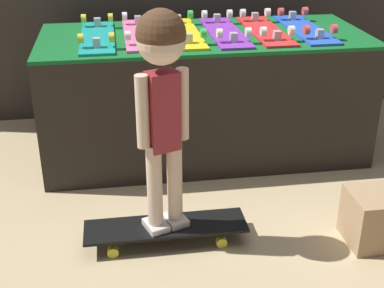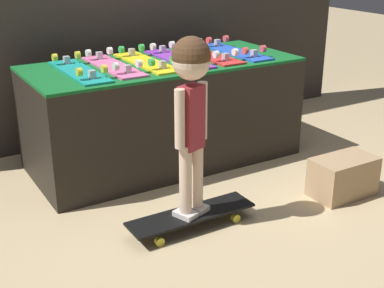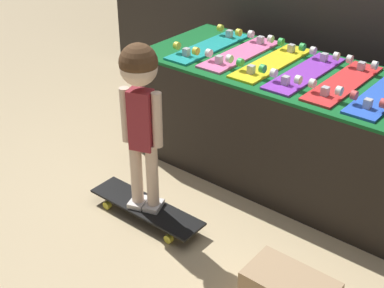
% 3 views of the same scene
% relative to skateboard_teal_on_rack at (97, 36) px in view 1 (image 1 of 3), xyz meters
% --- Properties ---
extents(ground_plane, '(16.00, 16.00, 0.00)m').
position_rel_skateboard_teal_on_rack_xyz_m(ground_plane, '(0.63, -0.53, -0.77)').
color(ground_plane, tan).
extents(display_rack, '(1.95, 0.85, 0.76)m').
position_rel_skateboard_teal_on_rack_xyz_m(display_rack, '(0.63, 0.01, -0.40)').
color(display_rack, black).
rests_on(display_rack, ground_plane).
extents(skateboard_teal_on_rack, '(0.19, 0.74, 0.09)m').
position_rel_skateboard_teal_on_rack_xyz_m(skateboard_teal_on_rack, '(0.00, 0.00, 0.00)').
color(skateboard_teal_on_rack, teal).
rests_on(skateboard_teal_on_rack, display_rack).
extents(skateboard_pink_on_rack, '(0.19, 0.74, 0.09)m').
position_rel_skateboard_teal_on_rack_xyz_m(skateboard_pink_on_rack, '(0.25, 0.02, 0.00)').
color(skateboard_pink_on_rack, pink).
rests_on(skateboard_pink_on_rack, display_rack).
extents(skateboard_yellow_on_rack, '(0.19, 0.74, 0.09)m').
position_rel_skateboard_teal_on_rack_xyz_m(skateboard_yellow_on_rack, '(0.50, 0.02, 0.00)').
color(skateboard_yellow_on_rack, yellow).
rests_on(skateboard_yellow_on_rack, display_rack).
extents(skateboard_purple_on_rack, '(0.19, 0.74, 0.09)m').
position_rel_skateboard_teal_on_rack_xyz_m(skateboard_purple_on_rack, '(0.75, 0.00, 0.00)').
color(skateboard_purple_on_rack, purple).
rests_on(skateboard_purple_on_rack, display_rack).
extents(skateboard_red_on_rack, '(0.19, 0.74, 0.09)m').
position_rel_skateboard_teal_on_rack_xyz_m(skateboard_red_on_rack, '(1.00, 0.01, 0.00)').
color(skateboard_red_on_rack, red).
rests_on(skateboard_red_on_rack, display_rack).
extents(skateboard_blue_on_rack, '(0.19, 0.74, 0.09)m').
position_rel_skateboard_teal_on_rack_xyz_m(skateboard_blue_on_rack, '(1.25, 0.00, 0.00)').
color(skateboard_blue_on_rack, blue).
rests_on(skateboard_blue_on_rack, display_rack).
extents(skateboard_on_floor, '(0.78, 0.20, 0.09)m').
position_rel_skateboard_teal_on_rack_xyz_m(skateboard_on_floor, '(0.28, -0.97, -0.70)').
color(skateboard_on_floor, black).
rests_on(skateboard_on_floor, ground_plane).
extents(child, '(0.24, 0.21, 1.03)m').
position_rel_skateboard_teal_on_rack_xyz_m(child, '(0.28, -0.97, 0.03)').
color(child, silver).
rests_on(child, skateboard_on_floor).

